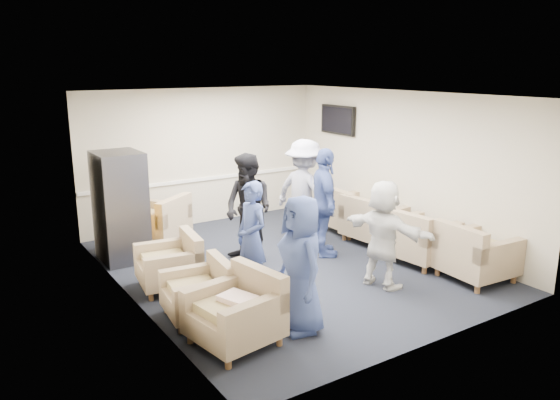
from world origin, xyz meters
TOP-DOWN VIEW (x-y plane):
  - floor at (0.00, 0.00)m, footprint 6.00×6.00m
  - ceiling at (0.00, 0.00)m, footprint 6.00×6.00m
  - back_wall at (0.00, 3.00)m, footprint 5.00×0.02m
  - front_wall at (0.00, -3.00)m, footprint 5.00×0.02m
  - left_wall at (-2.50, 0.00)m, footprint 0.02×6.00m
  - right_wall at (2.50, 0.00)m, footprint 0.02×6.00m
  - chair_rail at (0.00, 2.98)m, footprint 4.98×0.04m
  - tv at (2.44, 1.80)m, footprint 0.10×1.00m
  - armchair_left_near at (-1.86, -1.77)m, footprint 1.03×1.03m
  - armchair_left_mid at (-1.93, -0.93)m, footprint 0.88×0.88m
  - armchair_left_far at (-1.87, 0.18)m, footprint 0.94×0.94m
  - armchair_right_near at (1.98, -2.02)m, footprint 1.00×1.00m
  - armchair_right_midnear at (1.86, -1.04)m, footprint 1.02×1.02m
  - armchair_right_midfar at (1.95, 0.17)m, footprint 1.00×1.00m
  - armchair_right_far at (2.02, 0.84)m, footprint 0.96×0.96m
  - armchair_corner at (-1.33, 2.10)m, footprint 1.32×1.32m
  - vending_machine at (-2.09, 1.73)m, footprint 0.73×0.85m
  - backpack at (-1.64, -0.59)m, footprint 0.35×0.30m
  - pillow at (-1.87, -1.78)m, footprint 0.41×0.47m
  - person_front_left at (-1.08, -1.90)m, footprint 0.65×0.89m
  - person_mid_left at (-0.98, -0.57)m, footprint 0.41×0.60m
  - person_back_left at (-0.42, 0.48)m, footprint 0.91×1.03m
  - person_back_right at (0.89, 0.77)m, footprint 1.01×1.36m
  - person_mid_right at (0.78, 0.07)m, footprint 0.84×1.16m
  - person_front_right at (0.69, -1.43)m, footprint 0.77×1.53m

SIDE VIEW (x-z plane):
  - floor at x=0.00m, z-range 0.00..0.00m
  - backpack at x=-1.64m, z-range 0.01..0.51m
  - armchair_left_mid at x=-1.93m, z-range 0.00..0.63m
  - armchair_left_far at x=-1.87m, z-range 0.00..0.66m
  - armchair_left_near at x=-1.86m, z-range 0.00..0.72m
  - armchair_right_midfar at x=1.95m, z-range 0.00..0.73m
  - armchair_right_far at x=2.02m, z-range 0.00..0.74m
  - armchair_right_near at x=1.98m, z-range 0.00..0.75m
  - armchair_right_midnear at x=1.86m, z-range 0.00..0.75m
  - armchair_corner at x=-1.33m, z-range 0.00..0.76m
  - pillow at x=-1.87m, z-range 0.48..0.59m
  - person_front_right at x=0.69m, z-range 0.00..1.58m
  - person_mid_left at x=-0.98m, z-range 0.00..1.59m
  - person_front_left at x=-1.08m, z-range 0.00..1.68m
  - person_back_left at x=-0.42m, z-range 0.00..1.78m
  - vending_machine at x=-2.09m, z-range 0.00..1.79m
  - chair_rail at x=0.00m, z-range 0.87..0.93m
  - person_mid_right at x=0.78m, z-range 0.00..1.82m
  - person_back_right at x=0.89m, z-range 0.00..1.88m
  - back_wall at x=0.00m, z-range 0.00..2.70m
  - front_wall at x=0.00m, z-range 0.00..2.70m
  - left_wall at x=-2.50m, z-range 0.00..2.70m
  - right_wall at x=2.50m, z-range 0.00..2.70m
  - tv at x=2.44m, z-range 1.76..2.34m
  - ceiling at x=0.00m, z-range 2.70..2.70m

